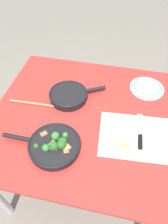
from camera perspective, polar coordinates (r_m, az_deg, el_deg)
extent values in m
plane|color=slate|center=(1.85, 0.00, -16.14)|extent=(14.00, 14.00, 0.00)
cube|color=#B72D28|center=(1.20, 0.00, -1.09)|extent=(1.09, 1.02, 0.03)
cylinder|color=#BCBCC1|center=(1.89, -11.57, 4.22)|extent=(0.05, 0.05, 0.74)
cylinder|color=#BCBCC1|center=(1.81, 18.37, -0.53)|extent=(0.05, 0.05, 0.74)
cylinder|color=black|center=(1.05, -8.39, -9.53)|extent=(0.27, 0.27, 0.04)
torus|color=black|center=(1.04, -8.51, -8.98)|extent=(0.27, 0.27, 0.01)
cylinder|color=black|center=(1.12, -18.67, -6.87)|extent=(0.15, 0.03, 0.02)
cylinder|color=#357027|center=(1.08, -5.30, -7.13)|extent=(0.01, 0.01, 0.02)
sphere|color=#428438|center=(1.06, -5.37, -6.58)|extent=(0.03, 0.03, 0.03)
cylinder|color=#2C6823|center=(1.04, -8.03, -10.72)|extent=(0.01, 0.01, 0.02)
sphere|color=#387A33|center=(1.02, -8.16, -10.15)|extent=(0.03, 0.03, 0.03)
cylinder|color=#2C6823|center=(1.07, -7.98, -7.68)|extent=(0.02, 0.02, 0.03)
sphere|color=#387A33|center=(1.05, -8.14, -6.83)|extent=(0.05, 0.05, 0.05)
cylinder|color=#205218|center=(1.07, -13.32, -9.94)|extent=(0.01, 0.01, 0.02)
sphere|color=#286023|center=(1.05, -13.49, -9.43)|extent=(0.03, 0.03, 0.03)
cylinder|color=#205218|center=(1.05, -5.96, -9.20)|extent=(0.02, 0.02, 0.03)
sphere|color=#286023|center=(1.03, -6.08, -8.37)|extent=(0.05, 0.05, 0.05)
cylinder|color=#205218|center=(1.04, -8.40, -10.42)|extent=(0.02, 0.02, 0.03)
sphere|color=#286023|center=(1.01, -8.58, -9.58)|extent=(0.05, 0.05, 0.05)
cylinder|color=#2C6823|center=(1.05, -10.64, -10.71)|extent=(0.01, 0.01, 0.02)
sphere|color=#387A33|center=(1.02, -10.84, -10.03)|extent=(0.04, 0.04, 0.04)
cylinder|color=#205218|center=(1.04, -6.28, -10.10)|extent=(0.02, 0.02, 0.03)
sphere|color=#286023|center=(1.01, -6.42, -9.26)|extent=(0.05, 0.05, 0.05)
cube|color=olive|center=(1.04, -4.53, -9.44)|extent=(0.04, 0.04, 0.03)
cube|color=#AD7F4C|center=(1.04, -8.91, -9.80)|extent=(0.05, 0.06, 0.04)
cube|color=olive|center=(1.09, -11.30, -6.50)|extent=(0.05, 0.05, 0.03)
cube|color=#AD7F4C|center=(1.03, -5.01, -10.27)|extent=(0.05, 0.05, 0.04)
cube|color=olive|center=(1.05, -6.19, -8.60)|extent=(0.05, 0.04, 0.03)
cube|color=#AD7F4C|center=(1.03, -5.10, -11.11)|extent=(0.04, 0.04, 0.03)
cylinder|color=black|center=(1.27, -4.49, 4.65)|extent=(0.24, 0.24, 0.04)
torus|color=black|center=(1.26, -4.55, 5.37)|extent=(0.24, 0.24, 0.01)
cylinder|color=black|center=(1.30, 3.37, 6.54)|extent=(0.12, 0.08, 0.02)
cylinder|color=#DBC156|center=(1.27, -4.48, 4.56)|extent=(0.19, 0.19, 0.02)
cylinder|color=#A87A4C|center=(1.27, -13.44, 2.28)|extent=(0.34, 0.03, 0.02)
ellipsoid|color=#A87A4C|center=(1.22, -4.91, 1.21)|extent=(0.07, 0.04, 0.02)
cube|color=beige|center=(1.13, 14.43, -6.69)|extent=(0.41, 0.33, 0.00)
cube|color=silver|center=(1.18, 15.69, -3.53)|extent=(0.03, 0.16, 0.01)
cylinder|color=black|center=(1.11, 15.78, -8.21)|extent=(0.03, 0.09, 0.02)
cube|color=#EFD67A|center=(1.07, 11.41, -8.43)|extent=(0.08, 0.06, 0.04)
cylinder|color=silver|center=(1.41, 17.48, 6.47)|extent=(0.22, 0.22, 0.01)
torus|color=teal|center=(1.40, 17.54, 6.65)|extent=(0.21, 0.21, 0.01)
cylinder|color=silver|center=(1.40, 17.59, 6.83)|extent=(0.18, 0.18, 0.01)
torus|color=teal|center=(1.39, 17.65, 7.01)|extent=(0.17, 0.17, 0.01)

